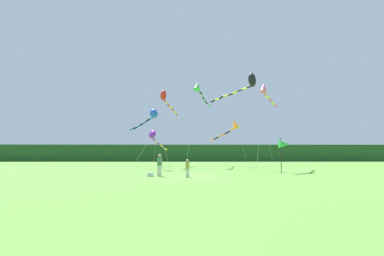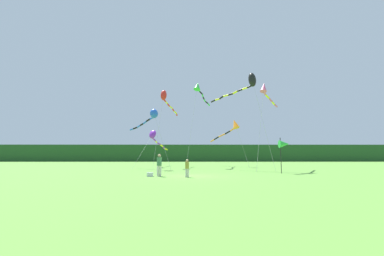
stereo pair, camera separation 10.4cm
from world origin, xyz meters
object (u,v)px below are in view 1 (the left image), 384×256
object	(u,v)px
banner_flag_pole	(284,144)
kite_rainbow	(265,90)
person_adult	(160,164)
kite_blue	(152,115)
kite_black	(248,83)
person_child	(187,167)
cooler_box	(150,175)
kite_red	(165,98)
kite_green	(198,88)
kite_orange	(232,126)
kite_purple	(154,137)

from	to	relation	value
banner_flag_pole	kite_rainbow	distance (m)	8.30
person_adult	kite_rainbow	bearing A→B (deg)	36.94
kite_blue	kite_rainbow	bearing A→B (deg)	-8.22
kite_rainbow	kite_black	bearing A→B (deg)	-172.93
person_adult	person_child	distance (m)	2.33
cooler_box	kite_red	world-z (taller)	kite_red
kite_green	kite_orange	distance (m)	7.33
cooler_box	kite_purple	world-z (taller)	kite_purple
kite_black	person_child	bearing A→B (deg)	-127.70
cooler_box	person_child	bearing A→B (deg)	-14.04
kite_orange	kite_blue	bearing A→B (deg)	-151.10
banner_flag_pole	kite_green	distance (m)	16.81
banner_flag_pole	kite_purple	xyz separation A→B (m)	(-13.49, 12.03, 1.58)
banner_flag_pole	kite_black	bearing A→B (deg)	110.58
cooler_box	kite_orange	bearing A→B (deg)	60.43
cooler_box	kite_orange	distance (m)	19.49
person_child	cooler_box	xyz separation A→B (m)	(-2.84, 0.71, -0.58)
kite_purple	kite_red	size ratio (longest dim) A/B	0.95
person_child	cooler_box	distance (m)	2.99
kite_red	kite_orange	size ratio (longest dim) A/B	1.54
kite_green	kite_red	distance (m)	5.07
kite_red	kite_orange	world-z (taller)	kite_red
person_adult	cooler_box	xyz separation A→B (m)	(-0.67, -0.12, -0.80)
person_child	kite_orange	bearing A→B (deg)	69.40
kite_rainbow	kite_orange	world-z (taller)	kite_rainbow
banner_flag_pole	kite_orange	world-z (taller)	kite_orange
kite_blue	kite_green	bearing A→B (deg)	42.24
kite_green	kite_red	bearing A→B (deg)	-167.85
kite_red	kite_black	size ratio (longest dim) A/B	0.97
kite_green	kite_black	size ratio (longest dim) A/B	1.11
kite_black	kite_green	bearing A→B (deg)	126.14
cooler_box	kite_rainbow	distance (m)	16.86
cooler_box	kite_rainbow	xyz separation A→B (m)	(11.65, 8.38, 8.86)
kite_orange	kite_rainbow	bearing A→B (deg)	-72.67
person_child	kite_orange	xyz separation A→B (m)	(6.36, 16.93, 5.08)
cooler_box	kite_green	bearing A→B (deg)	74.70
person_child	kite_purple	world-z (taller)	kite_purple
person_child	kite_rainbow	size ratio (longest dim) A/B	0.13
kite_purple	person_child	bearing A→B (deg)	-73.27
person_child	kite_orange	world-z (taller)	kite_orange
banner_flag_pole	person_adult	bearing A→B (deg)	-164.74
person_adult	kite_orange	world-z (taller)	kite_orange
cooler_box	kite_orange	size ratio (longest dim) A/B	0.07
kite_purple	kite_black	world-z (taller)	kite_black
kite_purple	kite_rainbow	xyz separation A→B (m)	(13.57, -6.75, 4.83)
kite_purple	banner_flag_pole	bearing A→B (deg)	-41.75
kite_purple	kite_orange	xyz separation A→B (m)	(11.12, 1.09, 1.64)
kite_orange	kite_black	xyz separation A→B (m)	(0.47, -8.09, 4.03)
banner_flag_pole	cooler_box	bearing A→B (deg)	-165.03
kite_purple	kite_red	world-z (taller)	kite_red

